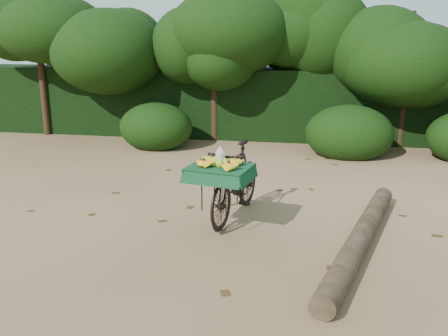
# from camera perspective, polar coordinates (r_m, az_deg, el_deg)

# --- Properties ---
(ground) EXTENTS (80.00, 80.00, 0.00)m
(ground) POSITION_cam_1_polar(r_m,az_deg,el_deg) (6.95, 4.44, -6.22)
(ground) COLOR #A97E5A
(ground) RESTS_ON ground
(vendor_bicycle) EXTENTS (1.00, 1.94, 1.12)m
(vendor_bicycle) POSITION_cam_1_polar(r_m,az_deg,el_deg) (6.82, 1.33, -1.53)
(vendor_bicycle) COLOR black
(vendor_bicycle) RESTS_ON ground
(fallen_log) EXTENTS (1.27, 3.60, 0.27)m
(fallen_log) POSITION_cam_1_polar(r_m,az_deg,el_deg) (6.26, 16.14, -7.97)
(fallen_log) COLOR brown
(fallen_log) RESTS_ON ground
(hedge_backdrop) EXTENTS (26.00, 1.80, 1.80)m
(hedge_backdrop) POSITION_cam_1_polar(r_m,az_deg,el_deg) (12.86, 7.58, 7.76)
(hedge_backdrop) COLOR black
(hedge_backdrop) RESTS_ON ground
(tree_row) EXTENTS (14.50, 2.00, 4.00)m
(tree_row) POSITION_cam_1_polar(r_m,az_deg,el_deg) (12.02, 4.38, 12.60)
(tree_row) COLOR black
(tree_row) RESTS_ON ground
(bush_clumps) EXTENTS (8.80, 1.70, 0.90)m
(bush_clumps) POSITION_cam_1_polar(r_m,az_deg,el_deg) (10.94, 9.54, 4.00)
(bush_clumps) COLOR black
(bush_clumps) RESTS_ON ground
(leaf_litter) EXTENTS (7.00, 7.30, 0.01)m
(leaf_litter) POSITION_cam_1_polar(r_m,az_deg,el_deg) (7.55, 4.97, -4.41)
(leaf_litter) COLOR #472D12
(leaf_litter) RESTS_ON ground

